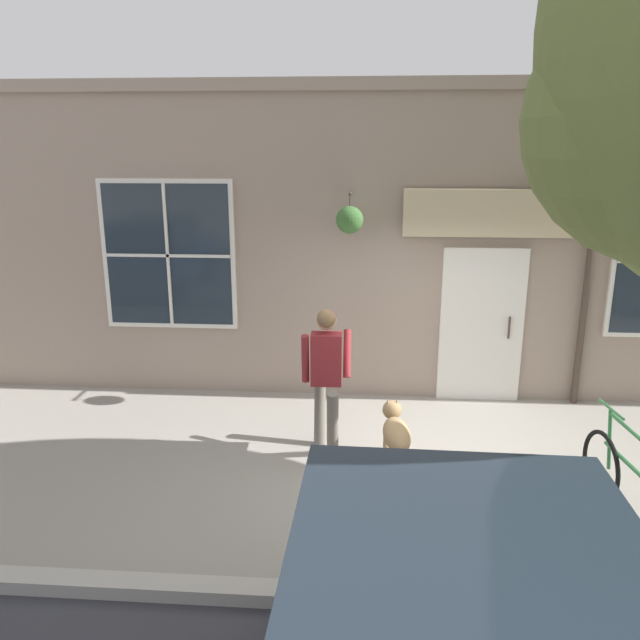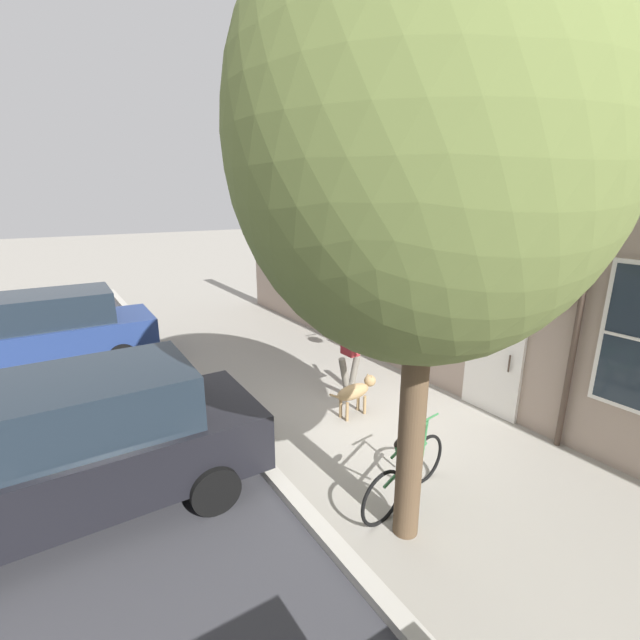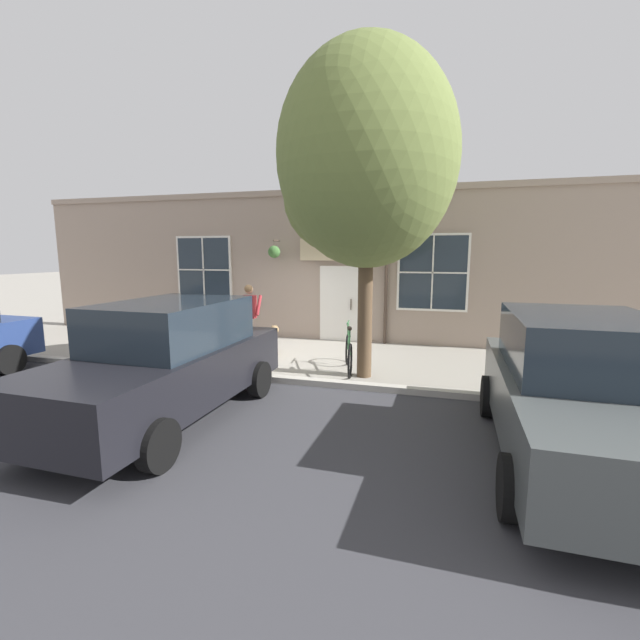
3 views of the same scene
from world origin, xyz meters
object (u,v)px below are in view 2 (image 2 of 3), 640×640
Objects in this scene: dog_on_leash at (356,391)px; pedestrian_walking at (350,345)px; parked_car_mid_block at (84,445)px; leaning_bicycle at (406,474)px; street_tree_by_curb at (424,157)px; parked_car_nearest_curb at (51,332)px.

pedestrian_walking is at bearing -120.25° from dog_on_leash.
parked_car_mid_block is at bearing 1.41° from dog_on_leash.
leaning_bicycle is 0.39× the size of parked_car_mid_block.
street_tree_by_curb is 3.66× the size of leaning_bicycle.
street_tree_by_curb reaches higher than parked_car_mid_block.
pedestrian_walking is 0.38× the size of parked_car_mid_block.
dog_on_leash is 4.52m from street_tree_by_curb.
pedestrian_walking is 3.23m from leaning_bicycle.
dog_on_leash is at bearing -111.92° from leaning_bicycle.
leaning_bicycle is (-0.33, -0.29, -3.71)m from street_tree_by_curb.
leaning_bicycle reaches higher than dog_on_leash.
parked_car_nearest_curb is at bearing -67.84° from street_tree_by_curb.
pedestrian_walking is 6.63m from parked_car_nearest_curb.
pedestrian_walking is 4.73m from street_tree_by_curb.
pedestrian_walking is 0.27× the size of street_tree_by_curb.
parked_car_nearest_curb is at bearing -88.45° from parked_car_mid_block.
parked_car_nearest_curb reaches higher than dog_on_leash.
dog_on_leash is 0.65× the size of leaning_bicycle.
dog_on_leash is 4.22m from parked_car_mid_block.
leaning_bicycle is at bearing 65.75° from pedestrian_walking.
leaning_bicycle is (0.86, 2.13, -0.07)m from dog_on_leash.
pedestrian_walking is at bearing -169.38° from parked_car_mid_block.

